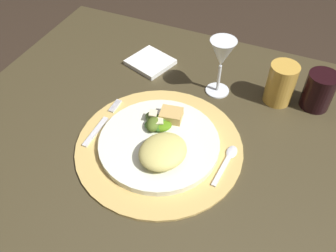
{
  "coord_description": "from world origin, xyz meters",
  "views": [
    {
      "loc": [
        0.15,
        -0.49,
        1.37
      ],
      "look_at": [
        -0.07,
        0.03,
        0.77
      ],
      "focal_mm": 38.26,
      "sensor_mm": 36.0,
      "label": 1
    }
  ],
  "objects_px": {
    "dinner_plate": "(159,143)",
    "dark_tumbler": "(319,91)",
    "fork": "(101,124)",
    "napkin": "(150,62)",
    "dining_table": "(189,187)",
    "spoon": "(228,159)",
    "wine_glass": "(222,56)",
    "amber_tumbler": "(281,84)"
  },
  "relations": [
    {
      "from": "fork",
      "to": "wine_glass",
      "type": "xyz_separation_m",
      "value": [
        0.21,
        0.23,
        0.1
      ]
    },
    {
      "from": "amber_tumbler",
      "to": "dinner_plate",
      "type": "bearing_deg",
      "value": -128.75
    },
    {
      "from": "wine_glass",
      "to": "fork",
      "type": "bearing_deg",
      "value": -132.45
    },
    {
      "from": "dining_table",
      "to": "dinner_plate",
      "type": "relative_size",
      "value": 4.36
    },
    {
      "from": "dining_table",
      "to": "dark_tumbler",
      "type": "distance_m",
      "value": 0.4
    },
    {
      "from": "dining_table",
      "to": "dark_tumbler",
      "type": "xyz_separation_m",
      "value": [
        0.23,
        0.26,
        0.2
      ]
    },
    {
      "from": "spoon",
      "to": "napkin",
      "type": "xyz_separation_m",
      "value": [
        -0.3,
        0.25,
        -0.0
      ]
    },
    {
      "from": "dining_table",
      "to": "fork",
      "type": "xyz_separation_m",
      "value": [
        -0.22,
        -0.02,
        0.16
      ]
    },
    {
      "from": "dining_table",
      "to": "wine_glass",
      "type": "height_order",
      "value": "wine_glass"
    },
    {
      "from": "spoon",
      "to": "amber_tumbler",
      "type": "bearing_deg",
      "value": 76.76
    },
    {
      "from": "wine_glass",
      "to": "dark_tumbler",
      "type": "distance_m",
      "value": 0.25
    },
    {
      "from": "spoon",
      "to": "wine_glass",
      "type": "relative_size",
      "value": 0.78
    },
    {
      "from": "fork",
      "to": "wine_glass",
      "type": "bearing_deg",
      "value": 47.55
    },
    {
      "from": "dinner_plate",
      "to": "dining_table",
      "type": "bearing_deg",
      "value": 17.59
    },
    {
      "from": "dinner_plate",
      "to": "fork",
      "type": "relative_size",
      "value": 1.63
    },
    {
      "from": "spoon",
      "to": "dinner_plate",
      "type": "bearing_deg",
      "value": -172.12
    },
    {
      "from": "dining_table",
      "to": "fork",
      "type": "height_order",
      "value": "fork"
    },
    {
      "from": "dining_table",
      "to": "dark_tumbler",
      "type": "relative_size",
      "value": 12.37
    },
    {
      "from": "fork",
      "to": "amber_tumbler",
      "type": "distance_m",
      "value": 0.45
    },
    {
      "from": "wine_glass",
      "to": "amber_tumbler",
      "type": "xyz_separation_m",
      "value": [
        0.15,
        0.03,
        -0.06
      ]
    },
    {
      "from": "napkin",
      "to": "dinner_plate",
      "type": "bearing_deg",
      "value": -61.06
    },
    {
      "from": "wine_glass",
      "to": "amber_tumbler",
      "type": "distance_m",
      "value": 0.16
    },
    {
      "from": "fork",
      "to": "amber_tumbler",
      "type": "height_order",
      "value": "amber_tumbler"
    },
    {
      "from": "amber_tumbler",
      "to": "dark_tumbler",
      "type": "height_order",
      "value": "amber_tumbler"
    },
    {
      "from": "dining_table",
      "to": "spoon",
      "type": "bearing_deg",
      "value": -0.84
    },
    {
      "from": "dinner_plate",
      "to": "napkin",
      "type": "height_order",
      "value": "dinner_plate"
    },
    {
      "from": "fork",
      "to": "spoon",
      "type": "xyz_separation_m",
      "value": [
        0.3,
        0.02,
        0.0
      ]
    },
    {
      "from": "napkin",
      "to": "wine_glass",
      "type": "distance_m",
      "value": 0.24
    },
    {
      "from": "fork",
      "to": "dark_tumbler",
      "type": "bearing_deg",
      "value": 31.51
    },
    {
      "from": "spoon",
      "to": "napkin",
      "type": "relative_size",
      "value": 1.09
    },
    {
      "from": "fork",
      "to": "spoon",
      "type": "height_order",
      "value": "spoon"
    },
    {
      "from": "spoon",
      "to": "napkin",
      "type": "distance_m",
      "value": 0.39
    },
    {
      "from": "dinner_plate",
      "to": "napkin",
      "type": "bearing_deg",
      "value": 118.94
    },
    {
      "from": "dinner_plate",
      "to": "amber_tumbler",
      "type": "relative_size",
      "value": 2.52
    },
    {
      "from": "fork",
      "to": "spoon",
      "type": "relative_size",
      "value": 1.37
    },
    {
      "from": "wine_glass",
      "to": "dark_tumbler",
      "type": "bearing_deg",
      "value": 10.55
    },
    {
      "from": "spoon",
      "to": "wine_glass",
      "type": "xyz_separation_m",
      "value": [
        -0.09,
        0.21,
        0.1
      ]
    },
    {
      "from": "spoon",
      "to": "fork",
      "type": "bearing_deg",
      "value": -176.54
    },
    {
      "from": "dinner_plate",
      "to": "fork",
      "type": "xyz_separation_m",
      "value": [
        -0.15,
        0.0,
        -0.01
      ]
    },
    {
      "from": "dining_table",
      "to": "amber_tumbler",
      "type": "height_order",
      "value": "amber_tumbler"
    },
    {
      "from": "dinner_plate",
      "to": "dark_tumbler",
      "type": "height_order",
      "value": "dark_tumbler"
    },
    {
      "from": "wine_glass",
      "to": "napkin",
      "type": "bearing_deg",
      "value": 170.14
    }
  ]
}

